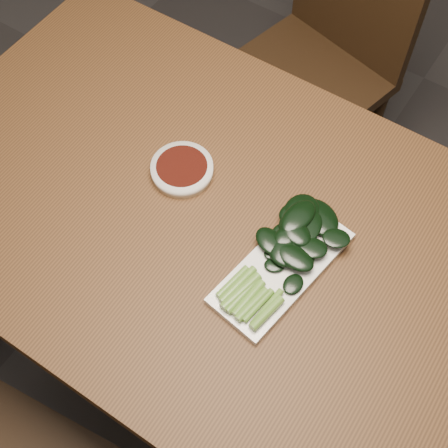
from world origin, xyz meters
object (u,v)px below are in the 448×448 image
sauce_bowl (182,169)px  gai_lan (290,245)px  chair_far (320,56)px  serving_plate (282,268)px  table (240,250)px

sauce_bowl → gai_lan: bearing=-8.1°
chair_far → serving_plate: 0.87m
sauce_bowl → gai_lan: 0.27m
table → chair_far: size_ratio=1.57×
serving_plate → gai_lan: size_ratio=0.98×
serving_plate → gai_lan: gai_lan is taller
chair_far → gai_lan: 0.84m
gai_lan → serving_plate: bearing=-79.1°
chair_far → sauce_bowl: 0.75m
table → chair_far: chair_far is taller
chair_far → sauce_bowl: size_ratio=7.22×
chair_far → table: bearing=-61.0°
table → sauce_bowl: sauce_bowl is taller
serving_plate → gai_lan: 0.04m
table → chair_far: (-0.20, 0.74, -0.19)m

